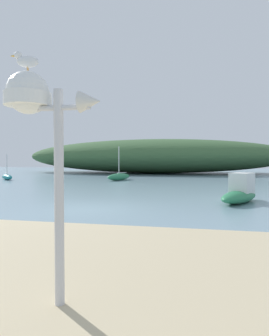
% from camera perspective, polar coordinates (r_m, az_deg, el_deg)
% --- Properties ---
extents(ground_plane, '(120.00, 120.00, 0.00)m').
position_cam_1_polar(ground_plane, '(12.15, -8.98, -7.97)').
color(ground_plane, '#7A99A8').
extents(distant_hill, '(40.88, 15.22, 5.18)m').
position_cam_1_polar(distant_hill, '(44.58, 3.98, 2.36)').
color(distant_hill, '#3D6038').
rests_on(distant_hill, ground).
extents(mast_structure, '(1.26, 0.58, 2.94)m').
position_cam_1_polar(mast_structure, '(3.89, -18.78, 10.86)').
color(mast_structure, silver).
rests_on(mast_structure, beach_sand).
extents(seagull_on_radar, '(0.36, 0.18, 0.25)m').
position_cam_1_polar(seagull_on_radar, '(4.10, -20.69, 19.35)').
color(seagull_on_radar, orange).
rests_on(seagull_on_radar, mast_structure).
extents(sailboat_inner_mooring, '(2.15, 3.61, 3.34)m').
position_cam_1_polar(sailboat_inner_mooring, '(28.43, -3.11, -1.72)').
color(sailboat_inner_mooring, '#287A4C').
rests_on(sailboat_inner_mooring, ground).
extents(sailboat_near_shore, '(2.43, 2.23, 2.57)m').
position_cam_1_polar(sailboat_near_shore, '(31.79, -23.96, -1.63)').
color(sailboat_near_shore, teal).
rests_on(sailboat_near_shore, ground).
extents(motorboat_west_reach, '(2.55, 3.48, 1.40)m').
position_cam_1_polar(motorboat_west_reach, '(14.53, 20.20, -4.54)').
color(motorboat_west_reach, '#287A4C').
rests_on(motorboat_west_reach, ground).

